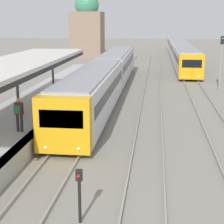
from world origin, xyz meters
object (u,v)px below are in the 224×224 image
Objects in this scene: train_far at (179,49)px; signal_post_near at (79,190)px; person_on_platform at (19,112)px; signal_mast_far at (221,56)px; train_near at (107,75)px.

signal_post_near is at bearing -96.51° from train_far.
signal_mast_far is at bearing 54.52° from person_on_platform.
person_on_platform is 45.50m from train_far.
signal_mast_far is (2.11, -27.23, 1.42)m from train_far.
train_far reaches higher than signal_post_near.
train_near is 17.48× the size of signal_post_near.
train_near is at bearing 95.16° from signal_post_near.
signal_mast_far is (7.91, 23.61, 1.93)m from signal_post_near.
train_near is at bearing -163.73° from signal_mast_far.
train_near is at bearing -104.31° from train_far.
signal_mast_far reaches higher than person_on_platform.
person_on_platform is 0.05× the size of train_near.
train_near is at bearing 80.36° from person_on_platform.
person_on_platform is at bearing -125.48° from signal_mast_far.
person_on_platform is 0.94× the size of signal_post_near.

